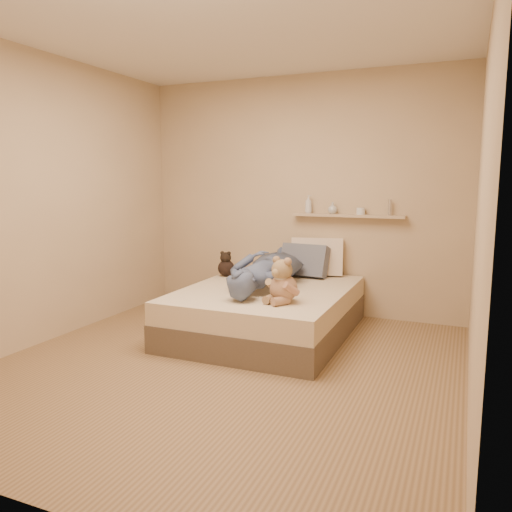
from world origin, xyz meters
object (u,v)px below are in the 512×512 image
at_px(teddy_bear, 282,284).
at_px(wall_shelf, 347,216).
at_px(dark_plush, 226,265).
at_px(person, 267,268).
at_px(bed, 267,311).
at_px(pillow_cream, 317,257).
at_px(game_console, 242,284).
at_px(pillow_grey, 304,261).

distance_m(teddy_bear, wall_shelf, 1.49).
height_order(dark_plush, person, person).
bearing_deg(teddy_bear, bed, 124.14).
xyz_separation_m(teddy_bear, person, (-0.35, 0.54, 0.02)).
bearing_deg(bed, pillow_cream, 73.31).
bearing_deg(dark_plush, wall_shelf, 24.22).
relative_size(game_console, pillow_grey, 0.36).
xyz_separation_m(teddy_bear, pillow_cream, (-0.07, 1.31, 0.04)).
bearing_deg(bed, wall_shelf, 58.82).
bearing_deg(wall_shelf, pillow_cream, -165.30).
distance_m(game_console, dark_plush, 1.15).
height_order(dark_plush, wall_shelf, wall_shelf).
xyz_separation_m(bed, teddy_bear, (0.32, -0.48, 0.39)).
height_order(person, wall_shelf, wall_shelf).
bearing_deg(person, pillow_cream, -110.59).
relative_size(game_console, wall_shelf, 0.15).
bearing_deg(dark_plush, pillow_cream, 27.21).
bearing_deg(pillow_cream, game_console, -99.90).
xyz_separation_m(game_console, wall_shelf, (0.55, 1.49, 0.50)).
relative_size(bed, pillow_grey, 3.80).
bearing_deg(person, dark_plush, -28.51).
xyz_separation_m(dark_plush, pillow_grey, (0.78, 0.31, 0.05)).
height_order(dark_plush, pillow_grey, pillow_grey).
distance_m(person, wall_shelf, 1.13).
distance_m(pillow_grey, person, 0.65).
bearing_deg(pillow_cream, wall_shelf, 14.70).
bearing_deg(dark_plush, bed, -30.98).
relative_size(pillow_cream, wall_shelf, 0.46).
distance_m(bed, person, 0.41).
height_order(game_console, pillow_cream, pillow_cream).
distance_m(bed, game_console, 0.69).
xyz_separation_m(pillow_grey, wall_shelf, (0.40, 0.22, 0.48)).
xyz_separation_m(game_console, person, (-0.03, 0.64, 0.03)).
height_order(bed, teddy_bear, teddy_bear).
height_order(bed, person, person).
bearing_deg(teddy_bear, pillow_grey, 98.55).
height_order(bed, dark_plush, dark_plush).
distance_m(dark_plush, pillow_cream, 0.99).
xyz_separation_m(person, wall_shelf, (0.58, 0.85, 0.47)).
bearing_deg(bed, person, 116.94).
bearing_deg(bed, game_console, -89.78).
relative_size(dark_plush, pillow_grey, 0.55).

